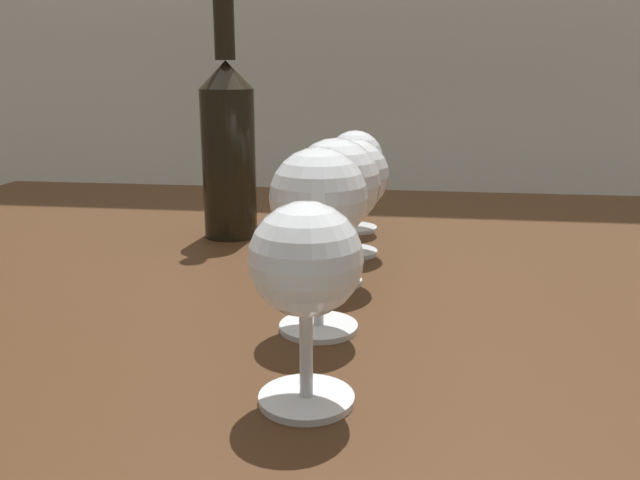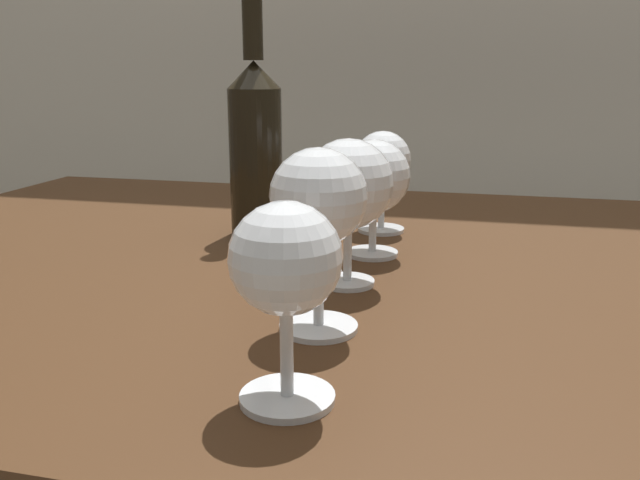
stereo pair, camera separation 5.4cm
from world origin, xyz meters
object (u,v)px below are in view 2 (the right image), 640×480
wine_glass_cabernet (285,266)px  wine_glass_white (374,178)px  wine_glass_pinot (352,187)px  wine_glass_empty (381,163)px  wine_bottle (255,143)px  wine_glass_chardonnay (320,202)px

wine_glass_cabernet → wine_glass_white: size_ratio=0.99×
wine_glass_pinot → wine_glass_white: wine_glass_pinot is taller
wine_glass_pinot → wine_glass_white: 0.12m
wine_glass_cabernet → wine_glass_white: wine_glass_white is taller
wine_glass_pinot → wine_glass_empty: size_ratio=1.10×
wine_glass_empty → wine_bottle: size_ratio=0.43×
wine_glass_white → wine_glass_empty: size_ratio=1.01×
wine_glass_pinot → wine_glass_white: bearing=88.2°
wine_glass_cabernet → wine_glass_empty: bearing=91.3°
wine_glass_cabernet → wine_glass_empty: same height
wine_glass_pinot → wine_bottle: 0.25m
wine_glass_cabernet → wine_glass_white: 0.37m
wine_glass_chardonnay → wine_glass_white: bearing=88.5°
wine_glass_cabernet → wine_bottle: 0.47m
wine_glass_pinot → wine_glass_cabernet: bearing=-88.8°
wine_glass_empty → wine_bottle: (-0.16, -0.06, 0.03)m
wine_glass_cabernet → wine_glass_pinot: size_ratio=0.91×
wine_glass_white → wine_glass_pinot: bearing=-91.8°
wine_glass_empty → wine_glass_white: bearing=-85.6°
wine_glass_cabernet → wine_bottle: (-0.17, 0.43, 0.03)m
wine_glass_pinot → wine_bottle: size_ratio=0.47×
wine_glass_cabernet → wine_glass_pinot: wine_glass_pinot is taller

